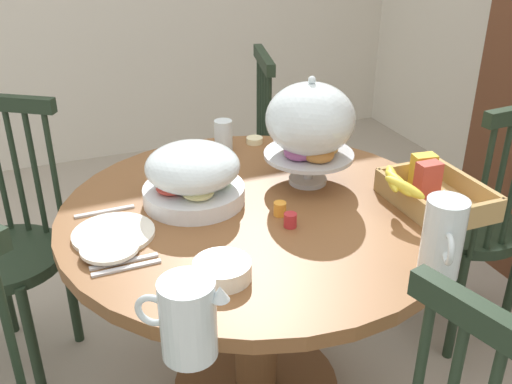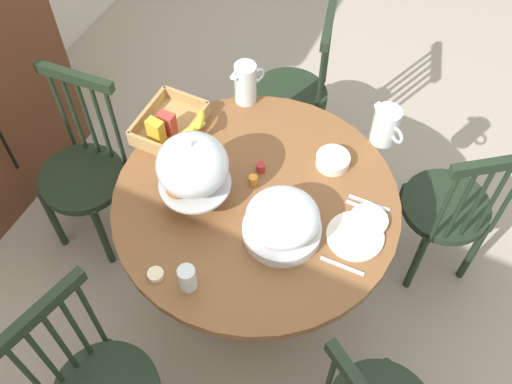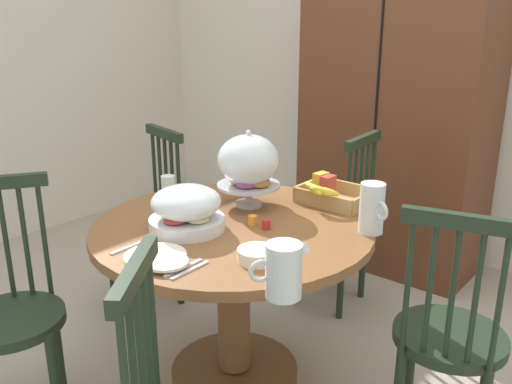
% 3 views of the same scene
% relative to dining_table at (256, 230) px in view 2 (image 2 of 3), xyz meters
% --- Properties ---
extents(ground_plane, '(10.00, 10.00, 0.00)m').
position_rel_dining_table_xyz_m(ground_plane, '(0.09, 0.10, -0.52)').
color(ground_plane, '#A89E8E').
extents(dining_table, '(1.15, 1.15, 0.74)m').
position_rel_dining_table_xyz_m(dining_table, '(0.00, 0.00, 0.00)').
color(dining_table, brown).
rests_on(dining_table, ground_plane).
extents(windsor_chair_near_window, '(0.40, 0.40, 0.97)m').
position_rel_dining_table_xyz_m(windsor_chair_near_window, '(-0.04, 0.87, -0.06)').
color(windsor_chair_near_window, '#1E2D1E').
rests_on(windsor_chair_near_window, ground_plane).
extents(windsor_chair_far_side, '(0.46, 0.46, 0.97)m').
position_rel_dining_table_xyz_m(windsor_chair_far_side, '(0.50, -0.71, -0.06)').
color(windsor_chair_far_side, '#1E2D1E').
rests_on(windsor_chair_far_side, ground_plane).
extents(windsor_chair_host_seat, '(0.42, 0.42, 0.97)m').
position_rel_dining_table_xyz_m(windsor_chair_host_seat, '(0.85, 0.19, -0.06)').
color(windsor_chair_host_seat, '#1E2D1E').
rests_on(windsor_chair_host_seat, ground_plane).
extents(pastry_stand_with_dome, '(0.28, 0.28, 0.34)m').
position_rel_dining_table_xyz_m(pastry_stand_with_dome, '(-0.09, 0.21, 0.42)').
color(pastry_stand_with_dome, silver).
rests_on(pastry_stand_with_dome, dining_table).
extents(fruit_platter_covered, '(0.30, 0.30, 0.18)m').
position_rel_dining_table_xyz_m(fruit_platter_covered, '(-0.10, -0.16, 0.31)').
color(fruit_platter_covered, silver).
rests_on(fruit_platter_covered, dining_table).
extents(orange_juice_pitcher, '(0.13, 0.17, 0.17)m').
position_rel_dining_table_xyz_m(orange_juice_pitcher, '(0.52, -0.35, 0.30)').
color(orange_juice_pitcher, silver).
rests_on(orange_juice_pitcher, dining_table).
extents(milk_pitcher, '(0.17, 0.11, 0.20)m').
position_rel_dining_table_xyz_m(milk_pitcher, '(0.47, 0.28, 0.32)').
color(milk_pitcher, silver).
rests_on(milk_pitcher, dining_table).
extents(cereal_basket, '(0.32, 0.30, 0.12)m').
position_rel_dining_table_xyz_m(cereal_basket, '(0.17, 0.48, 0.27)').
color(cereal_basket, tan).
rests_on(cereal_basket, dining_table).
extents(china_plate_large, '(0.22, 0.22, 0.01)m').
position_rel_dining_table_xyz_m(china_plate_large, '(0.01, -0.41, 0.23)').
color(china_plate_large, white).
rests_on(china_plate_large, dining_table).
extents(china_plate_small, '(0.15, 0.15, 0.01)m').
position_rel_dining_table_xyz_m(china_plate_small, '(0.09, -0.44, 0.24)').
color(china_plate_small, white).
rests_on(china_plate_small, china_plate_large).
extents(cereal_bowl, '(0.14, 0.14, 0.04)m').
position_rel_dining_table_xyz_m(cereal_bowl, '(0.30, -0.21, 0.25)').
color(cereal_bowl, white).
rests_on(cereal_bowl, dining_table).
extents(drinking_glass, '(0.06, 0.06, 0.11)m').
position_rel_dining_table_xyz_m(drinking_glass, '(-0.44, 0.05, 0.28)').
color(drinking_glass, silver).
rests_on(drinking_glass, dining_table).
extents(butter_dish, '(0.06, 0.06, 0.02)m').
position_rel_dining_table_xyz_m(butter_dish, '(-0.46, 0.18, 0.24)').
color(butter_dish, beige).
rests_on(butter_dish, dining_table).
extents(jam_jar_strawberry, '(0.04, 0.04, 0.04)m').
position_rel_dining_table_xyz_m(jam_jar_strawberry, '(0.14, 0.05, 0.24)').
color(jam_jar_strawberry, '#B7282D').
rests_on(jam_jar_strawberry, dining_table).
extents(jam_jar_apricot, '(0.04, 0.04, 0.04)m').
position_rel_dining_table_xyz_m(jam_jar_apricot, '(0.07, 0.05, 0.24)').
color(jam_jar_apricot, orange).
rests_on(jam_jar_apricot, dining_table).
extents(table_knife, '(0.02, 0.17, 0.01)m').
position_rel_dining_table_xyz_m(table_knife, '(0.15, -0.41, 0.23)').
color(table_knife, silver).
rests_on(table_knife, dining_table).
extents(dinner_fork, '(0.02, 0.17, 0.01)m').
position_rel_dining_table_xyz_m(dinner_fork, '(0.18, -0.41, 0.23)').
color(dinner_fork, silver).
rests_on(dinner_fork, dining_table).
extents(soup_spoon, '(0.02, 0.17, 0.01)m').
position_rel_dining_table_xyz_m(soup_spoon, '(-0.13, -0.42, 0.23)').
color(soup_spoon, silver).
rests_on(soup_spoon, dining_table).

